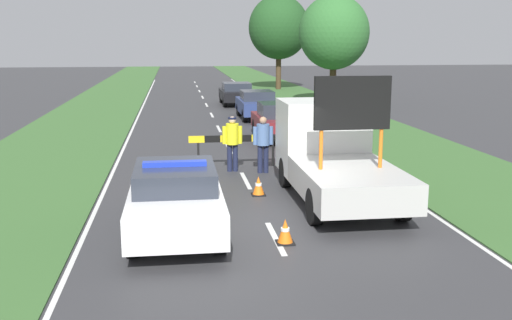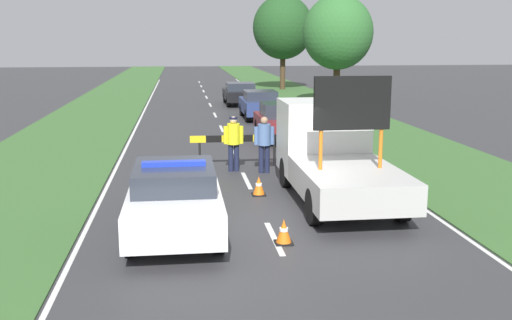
{
  "view_description": "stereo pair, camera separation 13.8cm",
  "coord_description": "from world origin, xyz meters",
  "px_view_note": "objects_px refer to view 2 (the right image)",
  "views": [
    {
      "loc": [
        -1.96,
        -12.63,
        3.96
      ],
      "look_at": [
        -0.04,
        1.49,
        1.1
      ],
      "focal_mm": 42.0,
      "sensor_mm": 36.0,
      "label": 1
    },
    {
      "loc": [
        -1.83,
        -12.65,
        3.96
      ],
      "look_at": [
        -0.04,
        1.49,
        1.1
      ],
      "focal_mm": 42.0,
      "sensor_mm": 36.0,
      "label": 2
    }
  ],
  "objects_px": {
    "road_barrier": "(237,141)",
    "traffic_cone_near_police": "(149,172)",
    "traffic_cone_centre_front": "(259,186)",
    "traffic_cone_behind_barrier": "(284,231)",
    "work_truck": "(332,153)",
    "queued_car_hatch_blue": "(260,104)",
    "queued_car_sedan_black": "(240,93)",
    "roadside_tree_near_right": "(338,33)",
    "police_officer": "(234,139)",
    "queued_car_wagon_maroon": "(281,121)",
    "traffic_cone_lane_edge": "(307,156)",
    "traffic_cone_near_truck": "(198,174)",
    "police_car": "(175,196)",
    "roadside_tree_near_left": "(283,28)",
    "pedestrian_civilian": "(264,140)"
  },
  "relations": [
    {
      "from": "traffic_cone_behind_barrier",
      "to": "work_truck",
      "type": "bearing_deg",
      "value": 62.02
    },
    {
      "from": "traffic_cone_near_police",
      "to": "road_barrier",
      "type": "bearing_deg",
      "value": 36.16
    },
    {
      "from": "traffic_cone_behind_barrier",
      "to": "queued_car_sedan_black",
      "type": "height_order",
      "value": "queued_car_sedan_black"
    },
    {
      "from": "police_officer",
      "to": "pedestrian_civilian",
      "type": "bearing_deg",
      "value": -176.82
    },
    {
      "from": "queued_car_sedan_black",
      "to": "traffic_cone_behind_barrier",
      "type": "bearing_deg",
      "value": 86.19
    },
    {
      "from": "pedestrian_civilian",
      "to": "traffic_cone_behind_barrier",
      "type": "xyz_separation_m",
      "value": [
        -0.51,
        -6.44,
        -0.76
      ]
    },
    {
      "from": "queued_car_sedan_black",
      "to": "roadside_tree_near_right",
      "type": "relative_size",
      "value": 0.65
    },
    {
      "from": "police_car",
      "to": "pedestrian_civilian",
      "type": "relative_size",
      "value": 2.83
    },
    {
      "from": "queued_car_sedan_black",
      "to": "police_officer",
      "type": "bearing_deg",
      "value": 83.71
    },
    {
      "from": "traffic_cone_behind_barrier",
      "to": "roadside_tree_near_right",
      "type": "bearing_deg",
      "value": 73.06
    },
    {
      "from": "work_truck",
      "to": "roadside_tree_near_left",
      "type": "xyz_separation_m",
      "value": [
        4.45,
        33.6,
        3.81
      ]
    },
    {
      "from": "queued_car_wagon_maroon",
      "to": "roadside_tree_near_left",
      "type": "bearing_deg",
      "value": -99.84
    },
    {
      "from": "traffic_cone_centre_front",
      "to": "traffic_cone_near_truck",
      "type": "height_order",
      "value": "traffic_cone_near_truck"
    },
    {
      "from": "police_officer",
      "to": "traffic_cone_centre_front",
      "type": "distance_m",
      "value": 3.1
    },
    {
      "from": "roadside_tree_near_right",
      "to": "work_truck",
      "type": "bearing_deg",
      "value": -104.97
    },
    {
      "from": "queued_car_wagon_maroon",
      "to": "traffic_cone_lane_edge",
      "type": "bearing_deg",
      "value": 90.86
    },
    {
      "from": "road_barrier",
      "to": "traffic_cone_centre_front",
      "type": "height_order",
      "value": "road_barrier"
    },
    {
      "from": "pedestrian_civilian",
      "to": "queued_car_wagon_maroon",
      "type": "height_order",
      "value": "pedestrian_civilian"
    },
    {
      "from": "police_officer",
      "to": "traffic_cone_centre_front",
      "type": "bearing_deg",
      "value": 121.28
    },
    {
      "from": "traffic_cone_near_police",
      "to": "queued_car_sedan_black",
      "type": "relative_size",
      "value": 0.16
    },
    {
      "from": "road_barrier",
      "to": "traffic_cone_near_police",
      "type": "height_order",
      "value": "road_barrier"
    },
    {
      "from": "queued_car_hatch_blue",
      "to": "traffic_cone_near_truck",
      "type": "bearing_deg",
      "value": 75.54
    },
    {
      "from": "police_car",
      "to": "traffic_cone_near_truck",
      "type": "relative_size",
      "value": 8.21
    },
    {
      "from": "traffic_cone_centre_front",
      "to": "work_truck",
      "type": "bearing_deg",
      "value": -9.18
    },
    {
      "from": "police_car",
      "to": "roadside_tree_near_right",
      "type": "relative_size",
      "value": 0.73
    },
    {
      "from": "road_barrier",
      "to": "roadside_tree_near_left",
      "type": "bearing_deg",
      "value": 80.63
    },
    {
      "from": "police_car",
      "to": "traffic_cone_near_truck",
      "type": "bearing_deg",
      "value": 85.72
    },
    {
      "from": "road_barrier",
      "to": "traffic_cone_behind_barrier",
      "type": "distance_m",
      "value": 7.41
    },
    {
      "from": "traffic_cone_centre_front",
      "to": "traffic_cone_behind_barrier",
      "type": "distance_m",
      "value": 3.8
    },
    {
      "from": "traffic_cone_behind_barrier",
      "to": "queued_car_wagon_maroon",
      "type": "bearing_deg",
      "value": 80.7
    },
    {
      "from": "police_car",
      "to": "traffic_cone_near_police",
      "type": "distance_m",
      "value": 4.4
    },
    {
      "from": "police_officer",
      "to": "work_truck",
      "type": "bearing_deg",
      "value": 148.29
    },
    {
      "from": "road_barrier",
      "to": "traffic_cone_near_police",
      "type": "relative_size",
      "value": 4.29
    },
    {
      "from": "queued_car_hatch_blue",
      "to": "roadside_tree_near_right",
      "type": "bearing_deg",
      "value": -133.82
    },
    {
      "from": "traffic_cone_near_police",
      "to": "traffic_cone_near_truck",
      "type": "distance_m",
      "value": 1.39
    },
    {
      "from": "traffic_cone_centre_front",
      "to": "traffic_cone_near_truck",
      "type": "xyz_separation_m",
      "value": [
        -1.52,
        1.41,
        0.05
      ]
    },
    {
      "from": "police_car",
      "to": "work_truck",
      "type": "distance_m",
      "value": 4.67
    },
    {
      "from": "police_officer",
      "to": "traffic_cone_behind_barrier",
      "type": "xyz_separation_m",
      "value": [
        0.39,
        -6.78,
        -0.76
      ]
    },
    {
      "from": "roadside_tree_near_right",
      "to": "traffic_cone_near_police",
      "type": "bearing_deg",
      "value": -118.32
    },
    {
      "from": "pedestrian_civilian",
      "to": "queued_car_hatch_blue",
      "type": "height_order",
      "value": "pedestrian_civilian"
    },
    {
      "from": "traffic_cone_near_police",
      "to": "traffic_cone_centre_front",
      "type": "relative_size",
      "value": 1.39
    },
    {
      "from": "work_truck",
      "to": "traffic_cone_near_truck",
      "type": "bearing_deg",
      "value": -28.16
    },
    {
      "from": "traffic_cone_lane_edge",
      "to": "roadside_tree_near_right",
      "type": "distance_m",
      "value": 18.47
    },
    {
      "from": "queued_car_hatch_blue",
      "to": "traffic_cone_near_police",
      "type": "bearing_deg",
      "value": 70.07
    },
    {
      "from": "police_car",
      "to": "traffic_cone_lane_edge",
      "type": "relative_size",
      "value": 9.86
    },
    {
      "from": "queued_car_hatch_blue",
      "to": "queued_car_sedan_black",
      "type": "relative_size",
      "value": 0.95
    },
    {
      "from": "traffic_cone_behind_barrier",
      "to": "queued_car_hatch_blue",
      "type": "relative_size",
      "value": 0.12
    },
    {
      "from": "police_officer",
      "to": "roadside_tree_near_right",
      "type": "bearing_deg",
      "value": -89.88
    },
    {
      "from": "traffic_cone_lane_edge",
      "to": "work_truck",
      "type": "bearing_deg",
      "value": -93.36
    },
    {
      "from": "queued_car_wagon_maroon",
      "to": "roadside_tree_near_right",
      "type": "height_order",
      "value": "roadside_tree_near_right"
    }
  ]
}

